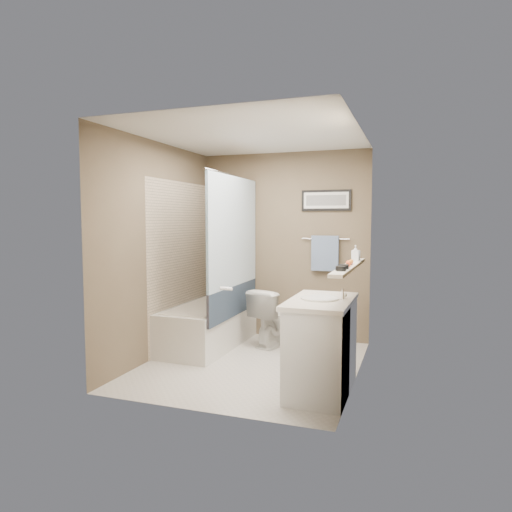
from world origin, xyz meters
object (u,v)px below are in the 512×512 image
(candle_bowl_far, at_px, (344,267))
(hair_brush_back, at_px, (350,262))
(toilet, at_px, (275,317))
(candle_bowl_near, at_px, (341,268))
(glass_jar, at_px, (356,256))
(vanity, at_px, (321,348))
(hair_brush_front, at_px, (348,264))
(soap_bottle, at_px, (355,253))
(bathtub, at_px, (208,326))

(candle_bowl_far, relative_size, hair_brush_back, 0.41)
(toilet, xyz_separation_m, candle_bowl_near, (1.02, -1.50, 0.78))
(hair_brush_back, relative_size, glass_jar, 2.20)
(vanity, height_order, hair_brush_front, hair_brush_front)
(candle_bowl_near, relative_size, hair_brush_front, 0.41)
(toilet, distance_m, glass_jar, 1.38)
(hair_brush_back, bearing_deg, vanity, -114.25)
(hair_brush_front, xyz_separation_m, hair_brush_back, (0.00, 0.14, 0.00))
(vanity, xyz_separation_m, glass_jar, (0.19, 0.89, 0.77))
(soap_bottle, bearing_deg, hair_brush_back, -90.00)
(glass_jar, bearing_deg, toilet, 156.20)
(bathtub, height_order, hair_brush_front, hair_brush_front)
(candle_bowl_near, relative_size, hair_brush_back, 0.41)
(candle_bowl_far, distance_m, hair_brush_front, 0.27)
(bathtub, bearing_deg, hair_brush_front, -21.32)
(candle_bowl_far, bearing_deg, glass_jar, 90.00)
(bathtub, relative_size, soap_bottle, 9.21)
(bathtub, xyz_separation_m, candle_bowl_far, (1.79, -1.02, 0.89))
(soap_bottle, bearing_deg, glass_jar, 90.00)
(vanity, distance_m, soap_bottle, 1.15)
(candle_bowl_far, xyz_separation_m, hair_brush_front, (0.00, 0.27, 0.00))
(bathtub, distance_m, soap_bottle, 2.03)
(candle_bowl_near, relative_size, candle_bowl_far, 1.00)
(candle_bowl_far, distance_m, glass_jar, 0.89)
(candle_bowl_far, relative_size, hair_brush_front, 0.41)
(hair_brush_front, distance_m, hair_brush_back, 0.14)
(bathtub, height_order, candle_bowl_near, candle_bowl_near)
(candle_bowl_near, height_order, glass_jar, glass_jar)
(bathtub, bearing_deg, soap_bottle, -5.51)
(glass_jar, relative_size, soap_bottle, 0.61)
(hair_brush_front, bearing_deg, candle_bowl_far, -90.00)
(toilet, distance_m, vanity, 1.58)
(glass_jar, bearing_deg, hair_brush_back, -90.00)
(vanity, distance_m, candle_bowl_far, 0.76)
(toilet, xyz_separation_m, hair_brush_back, (1.02, -0.93, 0.79))
(candle_bowl_near, height_order, candle_bowl_far, same)
(toilet, bearing_deg, glass_jar, 174.83)
(candle_bowl_near, bearing_deg, hair_brush_back, 90.00)
(toilet, xyz_separation_m, soap_bottle, (1.02, -0.54, 0.85))
(toilet, xyz_separation_m, vanity, (0.84, -1.34, 0.05))
(glass_jar, height_order, soap_bottle, soap_bottle)
(toilet, bearing_deg, bathtub, 41.48)
(toilet, relative_size, candle_bowl_near, 7.79)
(bathtub, bearing_deg, glass_jar, -2.63)
(candle_bowl_near, xyz_separation_m, hair_brush_back, (0.00, 0.56, 0.00))
(toilet, relative_size, hair_brush_front, 3.19)
(bathtub, xyz_separation_m, soap_bottle, (1.79, -0.22, 0.95))
(candle_bowl_far, xyz_separation_m, glass_jar, (0.00, 0.89, 0.03))
(toilet, xyz_separation_m, glass_jar, (1.02, -0.45, 0.81))
(glass_jar, bearing_deg, candle_bowl_near, -90.00)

